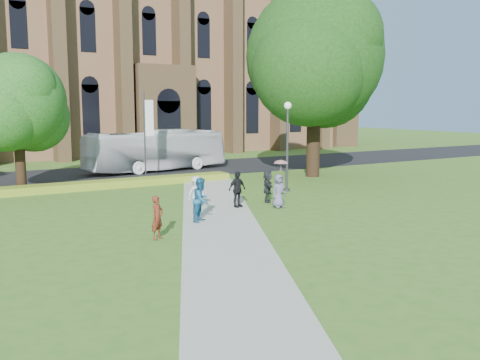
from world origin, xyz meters
TOP-DOWN VIEW (x-y plane):
  - ground at (0.00, 0.00)m, footprint 160.00×160.00m
  - road at (0.00, 20.00)m, footprint 160.00×10.00m
  - footpath at (0.00, 1.00)m, footprint 15.58×28.54m
  - flower_hedge at (-2.00, 13.20)m, footprint 18.00×1.40m
  - cathedral at (10.00, 39.73)m, footprint 52.60×18.25m
  - streetlamp at (7.50, 6.50)m, footprint 0.44×0.44m
  - large_tree at (13.00, 11.00)m, footprint 9.60×9.60m
  - street_tree_1 at (-6.00, 14.50)m, footprint 5.60×5.60m
  - banner_pole_0 at (2.11, 15.20)m, footprint 0.70×0.10m
  - tour_coach at (4.59, 19.70)m, footprint 11.62×4.28m
  - pedestrian_0 at (-3.47, -0.47)m, footprint 0.71×0.64m
  - pedestrian_1 at (-0.70, 1.39)m, footprint 1.17×1.14m
  - pedestrian_2 at (0.19, 3.67)m, footprint 1.20×0.88m
  - pedestrian_3 at (2.31, 3.45)m, footprint 1.10×0.62m
  - pedestrian_4 at (4.06, 2.40)m, footprint 0.87×0.63m
  - pedestrian_5 at (4.44, 3.96)m, footprint 1.21×1.55m
  - parasol at (4.24, 2.50)m, footprint 0.85×0.85m

SIDE VIEW (x-z plane):
  - ground at x=0.00m, z-range 0.00..0.00m
  - road at x=0.00m, z-range 0.00..0.02m
  - footpath at x=0.00m, z-range 0.00..0.04m
  - flower_hedge at x=-2.00m, z-range 0.00..0.45m
  - pedestrian_0 at x=-3.47m, z-range 0.04..1.66m
  - pedestrian_4 at x=4.06m, z-range 0.04..1.67m
  - pedestrian_5 at x=4.44m, z-range 0.04..1.68m
  - pedestrian_2 at x=0.19m, z-range 0.04..1.70m
  - pedestrian_3 at x=2.31m, z-range 0.04..1.81m
  - pedestrian_1 at x=-0.70m, z-range 0.04..1.94m
  - tour_coach at x=4.59m, z-range 0.02..3.18m
  - parasol at x=4.24m, z-range 1.67..2.28m
  - streetlamp at x=7.50m, z-range 0.68..5.92m
  - banner_pole_0 at x=2.11m, z-range 0.39..6.39m
  - street_tree_1 at x=-6.00m, z-range 1.20..9.25m
  - large_tree at x=13.00m, z-range 1.77..14.97m
  - cathedral at x=10.00m, z-range -1.02..26.98m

